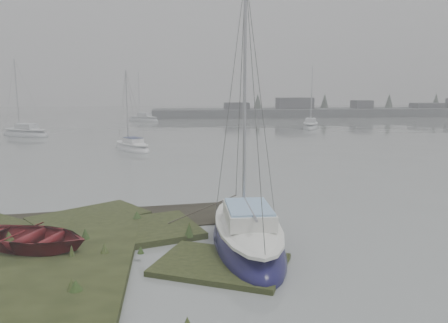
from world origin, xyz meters
The scene contains 8 objects.
ground centered at (0.00, 30.00, 0.00)m, with size 160.00×160.00×0.00m, color gray.
far_shoreline centered at (26.84, 61.90, 0.85)m, with size 60.00×8.00×4.15m.
sailboat_main centered at (1.50, 0.99, 0.28)m, with size 2.27×6.48×9.07m.
sailboat_white centered at (-4.01, 23.25, 0.21)m, with size 4.01×4.93×6.85m.
sailboat_far_a centered at (-15.94, 35.16, 0.26)m, with size 6.18×4.74×8.48m.
sailboat_far_b centered at (16.17, 40.22, 0.25)m, with size 3.73×6.07×8.14m.
sailboat_far_c centered at (-5.10, 54.71, 0.24)m, with size 5.52×4.92×7.90m.
dinghy centered at (-4.95, 1.00, 0.58)m, with size 2.47×3.46×0.72m, color #5E1014.
Camera 1 is at (-0.78, -11.99, 4.97)m, focal length 35.00 mm.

